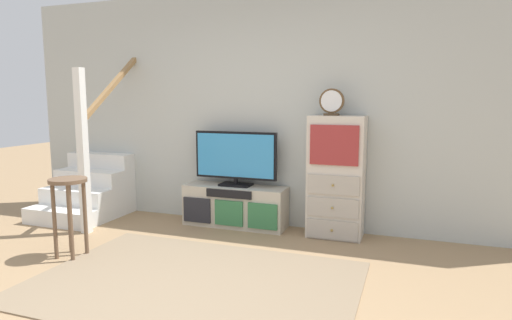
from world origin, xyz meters
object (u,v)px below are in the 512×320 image
Objects in this scene: media_console at (235,206)px; side_cabinet at (336,177)px; desk_clock at (332,102)px; television at (236,157)px; bar_stool_near at (69,199)px.

side_cabinet is (1.16, 0.01, 0.41)m from media_console.
television is at bearing 178.50° from desk_clock.
television is (0.00, 0.02, 0.57)m from media_console.
bar_stool_near is (-2.22, -1.46, -0.10)m from side_cabinet.
media_console is at bearing 53.65° from bar_stool_near.
media_console is at bearing 179.75° from desk_clock.
desk_clock reaches higher than side_cabinet.
media_console is at bearing -179.50° from side_cabinet.
media_console is 4.28× the size of desk_clock.
side_cabinet is at bearing 0.50° from media_console.
media_console is 1.22× the size of television.
desk_clock is at bearing -0.25° from media_console.
media_console is 0.92× the size of side_cabinet.
desk_clock is at bearing -166.50° from side_cabinet.
television is at bearing 90.00° from media_console.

